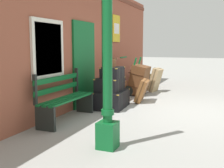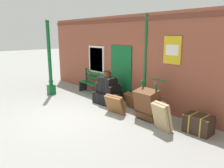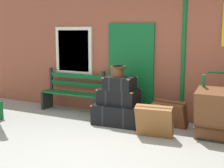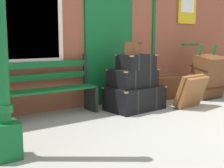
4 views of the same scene
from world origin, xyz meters
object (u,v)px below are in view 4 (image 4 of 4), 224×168
object	(u,v)px
platform_bench	(50,90)
suitcase_oxblood	(191,91)
steamer_trunk_top	(136,62)
round_hatbox	(133,47)
steamer_trunk_middle	(133,78)
steamer_trunk_base	(135,98)
large_brown_trunk	(208,77)
suitcase_brown	(164,87)
porters_trolley	(201,85)
lamp_post	(1,48)

from	to	relation	value
platform_bench	suitcase_oxblood	size ratio (longest dim) A/B	2.28
steamer_trunk_top	round_hatbox	world-z (taller)	round_hatbox
steamer_trunk_middle	steamer_trunk_top	distance (m)	0.30
steamer_trunk_base	large_brown_trunk	world-z (taller)	large_brown_trunk
large_brown_trunk	steamer_trunk_top	bearing A→B (deg)	176.99
suitcase_brown	steamer_trunk_base	bearing A→B (deg)	-164.73
steamer_trunk_base	porters_trolley	distance (m)	1.97
suitcase_oxblood	round_hatbox	bearing A→B (deg)	152.89
suitcase_brown	platform_bench	bearing A→B (deg)	175.97
lamp_post	suitcase_brown	size ratio (longest dim) A/B	4.32
steamer_trunk_middle	round_hatbox	bearing A→B (deg)	-134.73
steamer_trunk_base	large_brown_trunk	xyz separation A→B (m)	(1.97, -0.11, 0.26)
lamp_post	suitcase_oxblood	size ratio (longest dim) A/B	4.40
porters_trolley	large_brown_trunk	xyz separation A→B (m)	(-0.00, -0.18, 0.21)
round_hatbox	suitcase_oxblood	xyz separation A→B (m)	(1.00, -0.51, -0.81)
steamer_trunk_top	suitcase_oxblood	distance (m)	1.20
steamer_trunk_base	steamer_trunk_middle	distance (m)	0.37
steamer_trunk_middle	suitcase_oxblood	world-z (taller)	steamer_trunk_middle
round_hatbox	suitcase_oxblood	world-z (taller)	round_hatbox
suitcase_brown	lamp_post	bearing A→B (deg)	-160.93
steamer_trunk_middle	porters_trolley	bearing A→B (deg)	0.79
steamer_trunk_top	round_hatbox	distance (m)	0.26
suitcase_brown	porters_trolley	bearing A→B (deg)	-12.49
round_hatbox	suitcase_brown	xyz separation A→B (m)	(1.07, 0.26, -0.84)
steamer_trunk_middle	porters_trolley	world-z (taller)	porters_trolley
porters_trolley	suitcase_brown	bearing A→B (deg)	167.51
steamer_trunk_top	suitcase_oxblood	size ratio (longest dim) A/B	0.88
steamer_trunk_base	suitcase_brown	xyz separation A→B (m)	(1.03, 0.28, 0.07)
steamer_trunk_middle	large_brown_trunk	size ratio (longest dim) A/B	0.88
platform_bench	steamer_trunk_base	size ratio (longest dim) A/B	1.52
platform_bench	large_brown_trunk	distance (m)	3.46
lamp_post	steamer_trunk_top	distance (m)	2.80
large_brown_trunk	steamer_trunk_middle	bearing A→B (deg)	175.62
steamer_trunk_middle	steamer_trunk_base	bearing A→B (deg)	-69.44
steamer_trunk_base	suitcase_oxblood	distance (m)	1.08
lamp_post	steamer_trunk_top	world-z (taller)	lamp_post
porters_trolley	steamer_trunk_top	bearing A→B (deg)	-177.74
lamp_post	steamer_trunk_top	xyz separation A→B (m)	(2.61, 0.96, -0.31)
lamp_post	platform_bench	size ratio (longest dim) A/B	1.93
steamer_trunk_top	large_brown_trunk	xyz separation A→B (m)	(1.95, -0.10, -0.40)
porters_trolley	suitcase_brown	world-z (taller)	porters_trolley
lamp_post	round_hatbox	bearing A→B (deg)	21.25
porters_trolley	suitcase_oxblood	bearing A→B (deg)	-150.91
steamer_trunk_middle	large_brown_trunk	bearing A→B (deg)	-4.38
suitcase_oxblood	suitcase_brown	size ratio (longest dim) A/B	0.98
round_hatbox	porters_trolley	bearing A→B (deg)	1.42
steamer_trunk_middle	steamer_trunk_top	bearing A→B (deg)	-52.17
large_brown_trunk	steamer_trunk_base	bearing A→B (deg)	176.88
steamer_trunk_middle	round_hatbox	xyz separation A→B (m)	(-0.02, -0.02, 0.54)
steamer_trunk_top	platform_bench	bearing A→B (deg)	162.62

